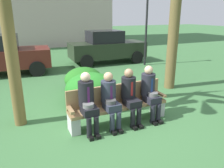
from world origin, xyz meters
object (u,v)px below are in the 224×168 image
seated_man_leftmost (88,100)px  seated_man_centerright (130,93)px  shrub_near_bench (83,79)px  parked_car_near (0,55)px  seated_man_rightmost (150,90)px  seated_man_centerleft (110,97)px  shrub_mid_lawn (91,89)px  street_lamp (147,19)px  park_bench (118,104)px  parked_car_far (107,47)px

seated_man_leftmost → seated_man_centerright: (1.04, 0.00, -0.01)m
seated_man_leftmost → shrub_near_bench: seated_man_leftmost is taller
parked_car_near → seated_man_rightmost: bearing=-60.8°
seated_man_centerleft → shrub_near_bench: 2.71m
shrub_mid_lawn → seated_man_rightmost: bearing=-55.6°
seated_man_centerleft → street_lamp: street_lamp is taller
seated_man_leftmost → seated_man_centerleft: bearing=-0.6°
seated_man_leftmost → shrub_mid_lawn: size_ratio=0.91×
park_bench → parked_car_far: bearing=69.0°
park_bench → seated_man_centerleft: (-0.27, -0.14, 0.27)m
seated_man_centerleft → parked_car_near: 6.49m
seated_man_centerleft → street_lamp: bearing=50.6°
shrub_mid_lawn → parked_car_far: 5.64m
shrub_mid_lawn → street_lamp: (4.18, 3.66, 1.80)m
seated_man_centerleft → street_lamp: size_ratio=0.34×
park_bench → parked_car_far: parked_car_far is taller
parked_car_near → street_lamp: 6.76m
seated_man_centerleft → parked_car_near: parked_car_near is taller
seated_man_leftmost → parked_car_far: bearing=63.5°
seated_man_centerright → shrub_mid_lawn: size_ratio=0.89×
seated_man_centerleft → seated_man_centerright: size_ratio=0.98×
park_bench → street_lamp: size_ratio=0.65×
seated_man_leftmost → seated_man_rightmost: 1.59m
seated_man_centerright → street_lamp: bearing=54.1°
street_lamp → seated_man_centerright: bearing=-125.9°
seated_man_leftmost → shrub_mid_lawn: bearing=68.7°
seated_man_rightmost → parked_car_near: parked_car_near is taller
seated_man_rightmost → street_lamp: bearing=58.3°
seated_man_rightmost → parked_car_far: parked_car_far is taller
seated_man_leftmost → seated_man_centerright: size_ratio=1.02×
seated_man_leftmost → shrub_mid_lawn: 1.61m
seated_man_leftmost → seated_man_centerleft: seated_man_leftmost is taller
seated_man_centerright → shrub_near_bench: seated_man_centerright is taller
seated_man_centerleft → parked_car_far: 6.99m
parked_car_far → street_lamp: (1.54, -1.31, 1.41)m
seated_man_centerleft → shrub_mid_lawn: 1.50m
seated_man_centerleft → parked_car_far: (2.69, 6.45, 0.13)m
shrub_mid_lawn → parked_car_far: bearing=62.0°
shrub_near_bench → parked_car_near: (-2.53, 3.38, 0.44)m
seated_man_leftmost → seated_man_rightmost: bearing=-0.0°
parked_car_far → parked_car_near: bearing=-175.6°
parked_car_far → street_lamp: street_lamp is taller
shrub_mid_lawn → seated_man_centerleft: bearing=-91.9°
parked_car_near → shrub_near_bench: bearing=-53.2°
seated_man_centerright → parked_car_far: bearing=71.3°
shrub_near_bench → seated_man_rightmost: bearing=-72.4°
seated_man_centerleft → shrub_near_bench: (0.21, 2.68, -0.31)m
seated_man_rightmost → seated_man_centerright: bearing=179.6°
seated_man_rightmost → parked_car_near: bearing=119.2°
seated_man_centerright → shrub_near_bench: bearing=96.4°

